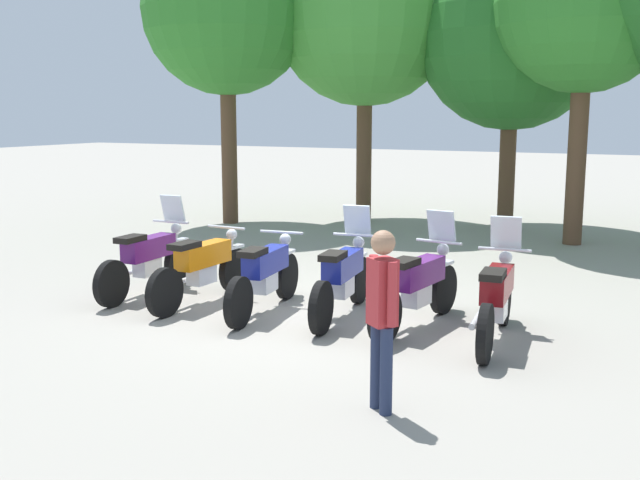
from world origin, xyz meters
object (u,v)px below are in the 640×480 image
Objects in this scene: motorcycle_2 at (265,274)px; motorcycle_3 at (343,277)px; motorcycle_1 at (203,267)px; tree_2 at (513,35)px; motorcycle_0 at (149,258)px; person_0 at (382,308)px; motorcycle_4 at (418,285)px; motorcycle_5 at (497,297)px; tree_0 at (226,11)px; tree_3 at (586,4)px; tree_1 at (365,12)px.

motorcycle_3 reaches higher than motorcycle_2.
tree_2 is (2.20, 8.64, 3.71)m from motorcycle_1.
motorcycle_3 is (2.99, 0.12, 0.00)m from motorcycle_0.
motorcycle_2 is at bearing 85.81° from person_0.
person_0 is at bearing -160.21° from motorcycle_4.
motorcycle_5 is 1.37× the size of person_0.
tree_2 reaches higher than motorcycle_4.
motorcycle_4 is 2.70m from person_0.
motorcycle_0 is at bearing 83.88° from motorcycle_5.
motorcycle_3 is 0.33× the size of tree_0.
motorcycle_0 and motorcycle_3 have the same top height.
motorcycle_0 is at bearing 79.72° from motorcycle_2.
tree_0 is 1.07× the size of tree_3.
motorcycle_2 is at bearing -89.29° from motorcycle_1.
tree_0 reaches higher than motorcycle_1.
motorcycle_0 reaches higher than motorcycle_2.
tree_1 is (-4.05, 7.92, 4.29)m from motorcycle_4.
motorcycle_3 is (1.99, 0.22, 0.01)m from motorcycle_1.
motorcycle_5 reaches higher than motorcycle_2.
tree_1 is at bearing 167.36° from tree_3.
motorcycle_2 is 1.02m from motorcycle_3.
motorcycle_2 is at bearing -95.36° from motorcycle_0.
tree_0 is 0.96× the size of tree_1.
motorcycle_5 is 10.46m from tree_1.
tree_0 reaches higher than motorcycle_0.
motorcycle_5 is at bearing -92.10° from motorcycle_4.
motorcycle_2 is 1.37× the size of person_0.
motorcycle_2 is at bearing -53.88° from tree_0.
tree_3 reaches higher than motorcycle_3.
person_0 is at bearing -139.70° from motorcycle_2.
person_0 is at bearing -155.69° from motorcycle_3.
motorcycle_1 is 9.26m from tree_1.
tree_3 is (2.88, 7.05, 4.06)m from motorcycle_2.
tree_0 is at bearing 36.08° from motorcycle_3.
motorcycle_1 is 0.35× the size of tree_3.
motorcycle_5 is at bearing -92.59° from motorcycle_0.
person_0 is at bearing -66.38° from tree_1.
tree_1 is (-5.04, 8.10, 4.29)m from motorcycle_5.
motorcycle_5 is (1.99, -0.19, 0.00)m from motorcycle_3.
person_0 is (1.56, -2.62, 0.41)m from motorcycle_3.
motorcycle_4 is at bearing -90.26° from motorcycle_2.
motorcycle_0 is at bearing 99.27° from motorcycle_4.
motorcycle_0 is at bearing -110.51° from tree_2.
motorcycle_0 is 9.38m from tree_3.
person_0 reaches higher than motorcycle_1.
person_0 is 0.23× the size of tree_1.
tree_0 is 7.62m from tree_3.
motorcycle_1 is at bearing 94.67° from person_0.
motorcycle_2 is at bearing -112.24° from tree_3.
person_0 is at bearing -50.58° from tree_0.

